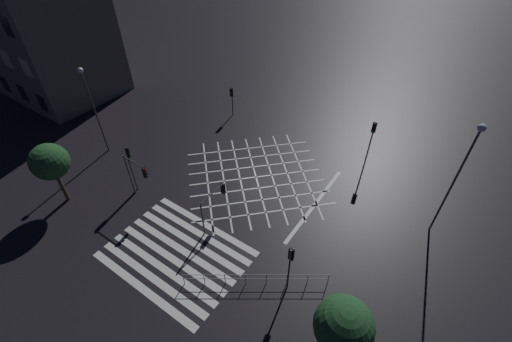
{
  "coord_description": "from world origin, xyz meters",
  "views": [
    {
      "loc": [
        12.6,
        -18.26,
        19.98
      ],
      "look_at": [
        0.0,
        0.0,
        0.69
      ],
      "focal_mm": 24.0,
      "sensor_mm": 36.0,
      "label": 1
    }
  ],
  "objects_px": {
    "traffic_light_ne_cross": "(372,136)",
    "street_tree_near": "(50,162)",
    "traffic_light_se_cross": "(291,261)",
    "traffic_light_sw_main": "(138,172)",
    "traffic_light_median_south": "(215,199)",
    "street_lamp_west": "(91,100)",
    "traffic_light_sw_cross": "(130,160)",
    "traffic_light_nw_cross": "(231,96)",
    "street_tree_far": "(344,326)",
    "street_lamp_east": "(462,165)"
  },
  "relations": [
    {
      "from": "traffic_light_sw_main",
      "to": "street_lamp_east",
      "type": "relative_size",
      "value": 0.43
    },
    {
      "from": "street_lamp_west",
      "to": "traffic_light_sw_cross",
      "type": "bearing_deg",
      "value": -16.89
    },
    {
      "from": "street_lamp_east",
      "to": "street_tree_far",
      "type": "relative_size",
      "value": 1.66
    },
    {
      "from": "traffic_light_sw_cross",
      "to": "street_tree_near",
      "type": "bearing_deg",
      "value": 137.55
    },
    {
      "from": "traffic_light_nw_cross",
      "to": "traffic_light_se_cross",
      "type": "bearing_deg",
      "value": 47.21
    },
    {
      "from": "traffic_light_sw_main",
      "to": "traffic_light_ne_cross",
      "type": "xyz_separation_m",
      "value": [
        12.99,
        14.24,
        0.31
      ]
    },
    {
      "from": "traffic_light_se_cross",
      "to": "street_tree_far",
      "type": "xyz_separation_m",
      "value": [
        4.21,
        -2.53,
        1.33
      ]
    },
    {
      "from": "traffic_light_se_cross",
      "to": "traffic_light_sw_cross",
      "type": "distance_m",
      "value": 14.95
    },
    {
      "from": "traffic_light_median_south",
      "to": "street_lamp_east",
      "type": "height_order",
      "value": "street_lamp_east"
    },
    {
      "from": "traffic_light_sw_main",
      "to": "street_lamp_east",
      "type": "distance_m",
      "value": 22.34
    },
    {
      "from": "traffic_light_median_south",
      "to": "street_lamp_west",
      "type": "xyz_separation_m",
      "value": [
        -14.21,
        0.91,
        2.97
      ]
    },
    {
      "from": "traffic_light_median_south",
      "to": "street_lamp_east",
      "type": "relative_size",
      "value": 0.35
    },
    {
      "from": "traffic_light_nw_cross",
      "to": "traffic_light_sw_main",
      "type": "distance_m",
      "value": 14.39
    },
    {
      "from": "street_tree_near",
      "to": "traffic_light_se_cross",
      "type": "bearing_deg",
      "value": 10.38
    },
    {
      "from": "traffic_light_sw_cross",
      "to": "street_tree_far",
      "type": "height_order",
      "value": "street_tree_far"
    },
    {
      "from": "traffic_light_se_cross",
      "to": "traffic_light_median_south",
      "type": "relative_size",
      "value": 1.21
    },
    {
      "from": "traffic_light_median_south",
      "to": "street_tree_near",
      "type": "relative_size",
      "value": 0.61
    },
    {
      "from": "street_lamp_east",
      "to": "street_tree_far",
      "type": "xyz_separation_m",
      "value": [
        -2.1,
        -12.53,
        -2.1
      ]
    },
    {
      "from": "street_tree_near",
      "to": "street_lamp_east",
      "type": "bearing_deg",
      "value": 28.26
    },
    {
      "from": "traffic_light_sw_cross",
      "to": "street_tree_far",
      "type": "relative_size",
      "value": 0.78
    },
    {
      "from": "street_lamp_east",
      "to": "street_tree_far",
      "type": "height_order",
      "value": "street_lamp_east"
    },
    {
      "from": "street_tree_near",
      "to": "street_lamp_west",
      "type": "bearing_deg",
      "value": 114.66
    },
    {
      "from": "traffic_light_sw_main",
      "to": "street_tree_near",
      "type": "xyz_separation_m",
      "value": [
        -5.2,
        -3.57,
        0.98
      ]
    },
    {
      "from": "traffic_light_se_cross",
      "to": "traffic_light_sw_main",
      "type": "bearing_deg",
      "value": 89.37
    },
    {
      "from": "traffic_light_sw_cross",
      "to": "street_lamp_west",
      "type": "height_order",
      "value": "street_lamp_west"
    },
    {
      "from": "traffic_light_nw_cross",
      "to": "street_lamp_east",
      "type": "distance_m",
      "value": 22.61
    },
    {
      "from": "traffic_light_median_south",
      "to": "traffic_light_nw_cross",
      "type": "bearing_deg",
      "value": 33.27
    },
    {
      "from": "street_tree_far",
      "to": "street_lamp_east",
      "type": "bearing_deg",
      "value": 80.49
    },
    {
      "from": "traffic_light_nw_cross",
      "to": "street_tree_far",
      "type": "distance_m",
      "value": 26.05
    },
    {
      "from": "traffic_light_se_cross",
      "to": "traffic_light_sw_main",
      "type": "relative_size",
      "value": 0.99
    },
    {
      "from": "street_tree_near",
      "to": "traffic_light_sw_main",
      "type": "bearing_deg",
      "value": 34.45
    },
    {
      "from": "traffic_light_nw_cross",
      "to": "street_tree_far",
      "type": "relative_size",
      "value": 0.58
    },
    {
      "from": "traffic_light_ne_cross",
      "to": "traffic_light_sw_cross",
      "type": "relative_size",
      "value": 1.05
    },
    {
      "from": "street_lamp_east",
      "to": "street_tree_near",
      "type": "relative_size",
      "value": 1.74
    },
    {
      "from": "traffic_light_ne_cross",
      "to": "street_tree_near",
      "type": "bearing_deg",
      "value": -45.61
    },
    {
      "from": "traffic_light_sw_main",
      "to": "street_lamp_east",
      "type": "height_order",
      "value": "street_lamp_east"
    },
    {
      "from": "street_tree_far",
      "to": "traffic_light_nw_cross",
      "type": "bearing_deg",
      "value": 139.44
    },
    {
      "from": "traffic_light_nw_cross",
      "to": "traffic_light_ne_cross",
      "type": "bearing_deg",
      "value": 90.07
    },
    {
      "from": "traffic_light_se_cross",
      "to": "street_lamp_west",
      "type": "xyz_separation_m",
      "value": [
        -21.43,
        2.62,
        2.55
      ]
    },
    {
      "from": "traffic_light_nw_cross",
      "to": "street_tree_far",
      "type": "xyz_separation_m",
      "value": [
        19.74,
        -16.9,
        1.81
      ]
    },
    {
      "from": "traffic_light_median_south",
      "to": "street_tree_far",
      "type": "xyz_separation_m",
      "value": [
        11.43,
        -4.24,
        1.75
      ]
    },
    {
      "from": "traffic_light_se_cross",
      "to": "traffic_light_ne_cross",
      "type": "height_order",
      "value": "traffic_light_ne_cross"
    },
    {
      "from": "traffic_light_nw_cross",
      "to": "traffic_light_sw_cross",
      "type": "distance_m",
      "value": 13.76
    },
    {
      "from": "traffic_light_sw_main",
      "to": "traffic_light_sw_cross",
      "type": "distance_m",
      "value": 1.57
    },
    {
      "from": "street_lamp_east",
      "to": "traffic_light_sw_cross",
      "type": "bearing_deg",
      "value": -156.23
    },
    {
      "from": "traffic_light_ne_cross",
      "to": "traffic_light_se_cross",
      "type": "bearing_deg",
      "value": 1.86
    },
    {
      "from": "traffic_light_ne_cross",
      "to": "traffic_light_sw_cross",
      "type": "distance_m",
      "value": 19.96
    },
    {
      "from": "traffic_light_ne_cross",
      "to": "traffic_light_sw_main",
      "type": "bearing_deg",
      "value": -42.37
    },
    {
      "from": "traffic_light_se_cross",
      "to": "street_tree_far",
      "type": "height_order",
      "value": "street_tree_far"
    },
    {
      "from": "street_lamp_west",
      "to": "traffic_light_ne_cross",
      "type": "bearing_deg",
      "value": 29.31
    }
  ]
}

